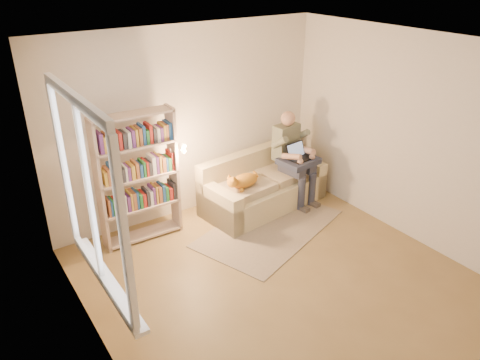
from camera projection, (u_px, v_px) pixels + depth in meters
floor at (290, 289)px, 5.21m from camera, size 4.50×4.50×0.00m
ceiling at (304, 51)px, 4.08m from camera, size 4.00×4.50×0.02m
wall_left at (99, 248)px, 3.64m from camera, size 0.02×4.50×2.60m
wall_right at (423, 143)px, 5.65m from camera, size 0.02×4.50×2.60m
wall_back at (188, 123)px, 6.33m from camera, size 4.00×0.02×2.60m
window at (96, 226)px, 3.78m from camera, size 0.12×1.52×1.69m
sofa at (262, 188)px, 6.83m from camera, size 1.92×1.03×0.78m
person at (292, 153)px, 6.79m from camera, size 0.44×0.65×1.36m
cat at (244, 180)px, 6.35m from camera, size 0.62×0.27×0.23m
blanket at (297, 161)px, 6.72m from camera, size 0.57×0.49×0.09m
laptop at (297, 155)px, 6.69m from camera, size 0.36×0.31×0.28m
bookshelf at (138, 172)px, 5.76m from camera, size 1.13×0.33×1.70m
rug at (269, 228)px, 6.35m from camera, size 2.30×1.79×0.01m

